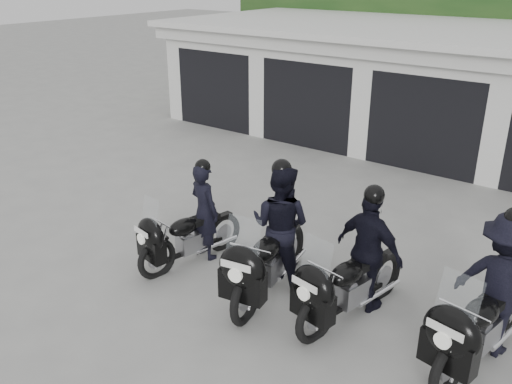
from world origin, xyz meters
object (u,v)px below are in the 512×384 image
Objects in this scene: police_bike_b at (275,236)px; police_bike_d at (495,296)px; police_bike_c at (360,261)px; police_bike_a at (191,223)px.

police_bike_b is 2.95m from police_bike_d.
police_bike_c is at bearing -164.38° from police_bike_d.
police_bike_b reaches higher than police_bike_d.
police_bike_b is 1.01× the size of police_bike_d.
police_bike_a is 2.79m from police_bike_c.
police_bike_a is at bearing -163.24° from police_bike_d.
police_bike_a is at bearing 176.25° from police_bike_b.
police_bike_b is (1.49, 0.16, 0.16)m from police_bike_a.
police_bike_b is at bearing -163.26° from police_bike_d.
police_bike_b reaches higher than police_bike_c.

